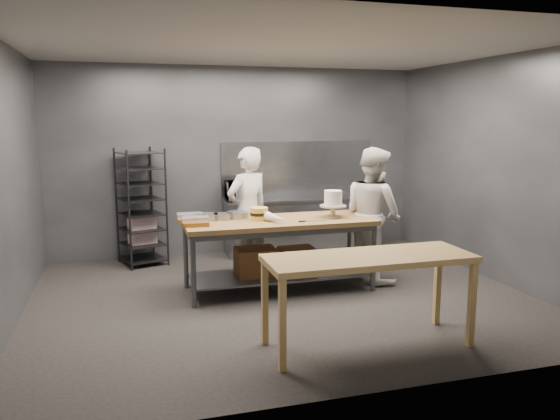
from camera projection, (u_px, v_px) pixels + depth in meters
name	position (u px, v px, depth m)	size (l,w,h in m)	color
ground	(282.00, 297.00, 6.75)	(6.00, 6.00, 0.00)	black
back_wall	(239.00, 161.00, 8.87)	(6.00, 0.04, 3.00)	#4C4F54
work_table	(277.00, 246.00, 6.96)	(2.40, 0.90, 0.92)	brown
near_counter	(369.00, 264.00, 5.19)	(2.00, 0.70, 0.90)	#A57C44
back_counter	(303.00, 224.00, 9.02)	(2.60, 0.60, 0.90)	slate
splashback_panel	(298.00, 168.00, 9.15)	(2.60, 0.02, 0.90)	slate
speed_rack	(141.00, 208.00, 8.16)	(0.76, 0.80, 1.75)	black
chef_behind	(248.00, 212.00, 7.55)	(0.66, 0.43, 1.80)	white
chef_right	(373.00, 214.00, 7.36)	(0.88, 0.68, 1.81)	silver
microwave	(243.00, 191.00, 8.64)	(0.54, 0.37, 0.30)	black
frosted_cake_stand	(333.00, 201.00, 7.01)	(0.34, 0.34, 0.35)	#B6AD91
layer_cake	(259.00, 214.00, 6.85)	(0.22, 0.22, 0.16)	#EDCE4B
cake_pans	(215.00, 217.00, 6.88)	(0.84, 0.39, 0.07)	gray
piping_bag	(276.00, 218.00, 6.66)	(0.12, 0.12, 0.38)	white
offset_spatula	(309.00, 221.00, 6.76)	(0.37, 0.02, 0.02)	slate
pastry_clamshells	(193.00, 219.00, 6.59)	(0.34, 0.47, 0.11)	#AA6D22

